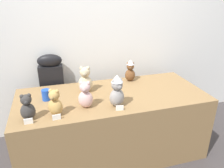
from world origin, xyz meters
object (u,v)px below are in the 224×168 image
Objects in this scene: display_table at (112,124)px; teddy_bear_sand at (85,80)px; instrument_case at (54,95)px; teddy_bear_ash at (117,91)px; teddy_bear_charcoal at (27,108)px; party_cup_blue at (46,95)px; teddy_bear_blush at (85,95)px; teddy_bear_honey at (55,103)px; teddy_bear_chestnut at (130,71)px.

teddy_bear_sand is at bearing 149.14° from display_table.
teddy_bear_ash is (0.57, -0.80, 0.34)m from instrument_case.
instrument_case is 0.89m from teddy_bear_charcoal.
teddy_bear_blush is at bearing -35.77° from party_cup_blue.
teddy_bear_charcoal is at bearing 166.27° from teddy_bear_ash.
teddy_bear_honey reaches higher than display_table.
instrument_case is at bearing 82.00° from party_cup_blue.
teddy_bear_honey is at bearing -76.27° from party_cup_blue.
teddy_bear_chestnut is 1.05m from teddy_bear_honey.
party_cup_blue is at bearing -150.04° from teddy_bear_chestnut.
teddy_bear_ash reaches higher than teddy_bear_honey.
instrument_case reaches higher than teddy_bear_chestnut.
display_table is at bearing -119.55° from teddy_bear_chestnut.
teddy_bear_ash reaches higher than teddy_bear_sand.
instrument_case reaches higher than teddy_bear_ash.
teddy_bear_sand is 0.69m from teddy_bear_charcoal.
display_table is at bearing -39.95° from instrument_case.
teddy_bear_honey is at bearing -2.14° from teddy_bear_charcoal.
teddy_bear_blush is 1.11× the size of teddy_bear_charcoal.
teddy_bear_honey is at bearing -114.57° from teddy_bear_sand.
teddy_bear_chestnut is 1.25m from teddy_bear_charcoal.
teddy_bear_chestnut is 2.39× the size of party_cup_blue.
teddy_bear_blush is 0.34m from teddy_bear_sand.
teddy_bear_sand is at bearing 11.38° from party_cup_blue.
teddy_bear_sand is at bearing -148.39° from teddy_bear_chestnut.
teddy_bear_honey is (-0.58, -0.25, 0.48)m from display_table.
teddy_bear_honey is 0.22m from teddy_bear_charcoal.
party_cup_blue is (-0.35, 0.25, -0.07)m from teddy_bear_blush.
display_table is 0.78m from party_cup_blue.
teddy_bear_honey reaches higher than teddy_bear_charcoal.
teddy_bear_charcoal is at bearing -128.62° from teddy_bear_sand.
teddy_bear_ash is 1.32× the size of teddy_bear_charcoal.
display_table is at bearing 50.60° from teddy_bear_blush.
teddy_bear_ash is (-0.34, -0.55, 0.02)m from teddy_bear_chestnut.
teddy_bear_charcoal is (-0.55, -0.41, -0.02)m from teddy_bear_sand.
teddy_bear_sand is 0.42m from party_cup_blue.
instrument_case is at bearing -179.16° from teddy_bear_chestnut.
party_cup_blue is at bearing -94.82° from instrument_case.
teddy_bear_blush is 2.37× the size of party_cup_blue.
teddy_bear_sand is at bearing 78.75° from teddy_bear_honey.
teddy_bear_blush is (0.28, -0.74, 0.31)m from instrument_case.
teddy_bear_blush is at bearing 153.50° from teddy_bear_ash.
teddy_bear_ash is (-0.02, -0.24, 0.52)m from display_table.
party_cup_blue is at bearing -153.60° from teddy_bear_sand.
instrument_case is 4.02× the size of teddy_bear_chestnut.
teddy_bear_chestnut is at bearing -12.27° from instrument_case.
instrument_case reaches higher than teddy_bear_sand.
instrument_case is at bearing 136.87° from display_table.
teddy_bear_ash reaches higher than display_table.
teddy_bear_sand is at bearing -46.68° from instrument_case.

